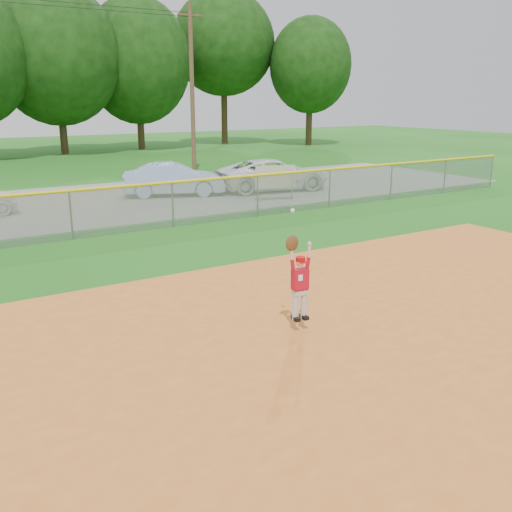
{
  "coord_description": "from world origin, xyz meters",
  "views": [
    {
      "loc": [
        -4.23,
        -7.28,
        4.18
      ],
      "look_at": [
        1.65,
        2.1,
        1.1
      ],
      "focal_mm": 40.0,
      "sensor_mm": 36.0,
      "label": 1
    }
  ],
  "objects_px": {
    "car_blue": "(174,179)",
    "sponsor_sign": "(275,178)",
    "car_white_b": "(273,175)",
    "ballplayer": "(299,278)"
  },
  "relations": [
    {
      "from": "ballplayer",
      "to": "sponsor_sign",
      "type": "bearing_deg",
      "value": 57.87
    },
    {
      "from": "car_white_b",
      "to": "ballplayer",
      "type": "height_order",
      "value": "ballplayer"
    },
    {
      "from": "car_blue",
      "to": "sponsor_sign",
      "type": "height_order",
      "value": "sponsor_sign"
    },
    {
      "from": "car_blue",
      "to": "car_white_b",
      "type": "distance_m",
      "value": 4.64
    },
    {
      "from": "car_blue",
      "to": "ballplayer",
      "type": "distance_m",
      "value": 15.69
    },
    {
      "from": "car_blue",
      "to": "sponsor_sign",
      "type": "bearing_deg",
      "value": -117.76
    },
    {
      "from": "car_blue",
      "to": "sponsor_sign",
      "type": "xyz_separation_m",
      "value": [
        2.97,
        -3.51,
        0.25
      ]
    },
    {
      "from": "car_white_b",
      "to": "sponsor_sign",
      "type": "distance_m",
      "value": 2.92
    },
    {
      "from": "car_blue",
      "to": "ballplayer",
      "type": "relative_size",
      "value": 2.08
    },
    {
      "from": "car_blue",
      "to": "sponsor_sign",
      "type": "distance_m",
      "value": 4.6
    }
  ]
}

